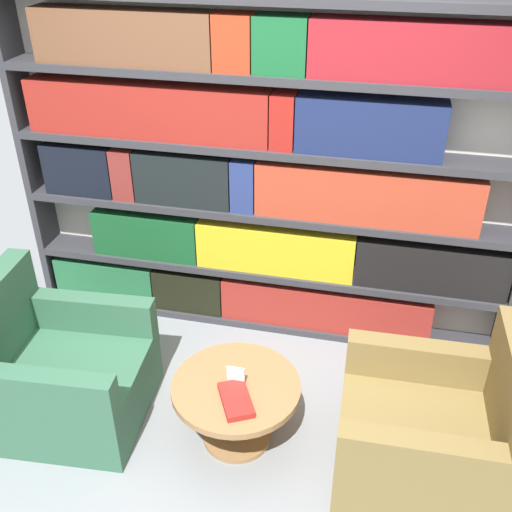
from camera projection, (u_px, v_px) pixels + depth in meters
ground_plane at (212, 462)px, 3.37m from camera, size 14.00×14.00×0.00m
bookshelf at (259, 181)px, 3.93m from camera, size 3.37×0.30×2.26m
armchair_left at (59, 374)px, 3.55m from camera, size 0.96×0.88×0.90m
armchair_right at (434, 436)px, 3.15m from camera, size 0.92×0.83×0.90m
coffee_table at (236, 400)px, 3.37m from camera, size 0.72×0.72×0.42m
table_sign at (236, 378)px, 3.28m from camera, size 0.10×0.06×0.12m
stray_book at (236, 400)px, 3.18m from camera, size 0.25×0.31×0.04m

